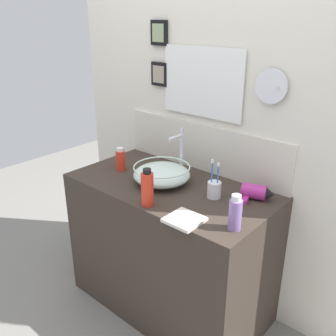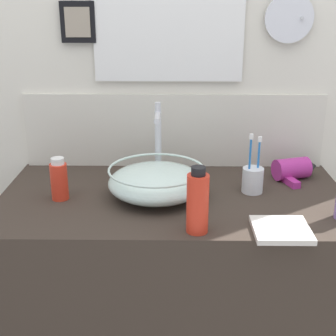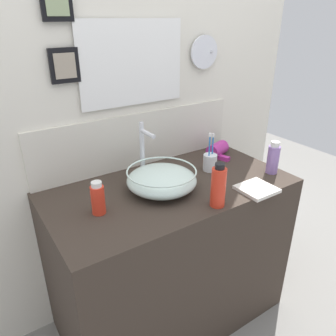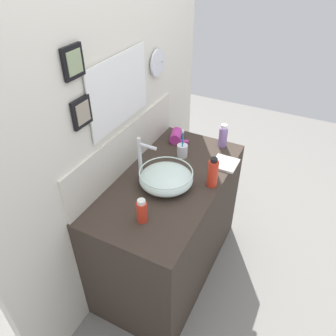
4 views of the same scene
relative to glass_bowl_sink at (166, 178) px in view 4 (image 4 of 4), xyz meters
name	(u,v)px [view 4 (image 4 of 4)]	position (x,y,z in m)	size (l,w,h in m)	color
ground_plane	(169,264)	(0.06, 0.01, -0.89)	(6.00, 6.00, 0.00)	gray
vanity_counter	(169,226)	(0.06, 0.01, -0.47)	(1.18, 0.62, 0.83)	#382D26
back_panel	(119,120)	(0.06, 0.34, 0.28)	(2.05, 0.10, 2.33)	silver
glass_bowl_sink	(166,178)	(0.00, 0.00, 0.00)	(0.32, 0.32, 0.10)	silver
faucet	(142,156)	(0.00, 0.16, 0.11)	(0.02, 0.13, 0.28)	silver
hair_drier	(177,135)	(0.50, 0.17, -0.02)	(0.18, 0.17, 0.08)	#B22D8C
toothbrush_cup	(182,150)	(0.33, 0.04, -0.01)	(0.07, 0.07, 0.21)	silver
spray_bottle	(223,136)	(0.58, -0.16, 0.02)	(0.06, 0.06, 0.17)	#8C6BB2
lotion_bottle	(142,211)	(-0.32, -0.02, 0.01)	(0.06, 0.06, 0.14)	red
soap_dispenser	(213,173)	(0.12, -0.25, 0.04)	(0.06, 0.06, 0.20)	red
hand_towel	(225,163)	(0.37, -0.25, -0.05)	(0.16, 0.16, 0.02)	silver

